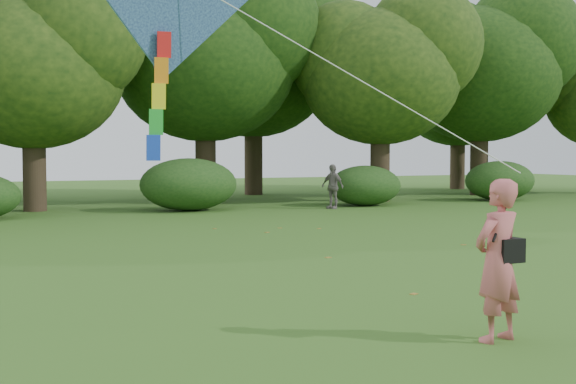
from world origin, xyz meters
name	(u,v)px	position (x,y,z in m)	size (l,w,h in m)	color
ground	(399,330)	(0.00, 0.00, 0.00)	(100.00, 100.00, 0.00)	#265114
man_kite_flyer	(498,260)	(0.68, -0.85, 0.88)	(0.64, 0.42, 1.75)	#C05A5B
bystander_right	(332,186)	(8.08, 16.54, 0.82)	(0.97, 0.40, 1.65)	slate
crossbody_bag	(508,249)	(0.79, -0.88, 0.99)	(0.43, 0.20, 0.70)	black
tree_line	(120,66)	(1.67, 22.88, 5.60)	(54.70, 15.30, 9.48)	#3A2D1E
shrub_band	(83,189)	(-0.72, 17.60, 0.86)	(39.15, 3.22, 1.88)	#264919
fallen_leaves	(245,254)	(0.68, 6.56, 0.01)	(11.76, 13.85, 0.01)	olive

